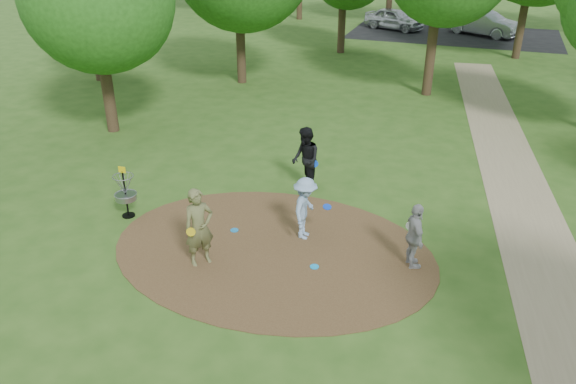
% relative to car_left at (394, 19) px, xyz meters
% --- Properties ---
extents(ground, '(100.00, 100.00, 0.00)m').
position_rel_car_left_xyz_m(ground, '(2.28, -30.35, -0.73)').
color(ground, '#2D5119').
rests_on(ground, ground).
extents(dirt_clearing, '(8.40, 8.40, 0.02)m').
position_rel_car_left_xyz_m(dirt_clearing, '(2.28, -30.35, -0.72)').
color(dirt_clearing, '#47301C').
rests_on(dirt_clearing, ground).
extents(footpath, '(7.55, 39.89, 0.01)m').
position_rel_car_left_xyz_m(footpath, '(8.78, -28.35, -0.73)').
color(footpath, '#8C7A5B').
rests_on(footpath, ground).
extents(parking_lot, '(14.00, 8.00, 0.01)m').
position_rel_car_left_xyz_m(parking_lot, '(4.28, -0.35, -0.73)').
color(parking_lot, black).
rests_on(parking_lot, ground).
extents(player_observer_with_disc, '(0.84, 0.87, 2.01)m').
position_rel_car_left_xyz_m(player_observer_with_disc, '(0.83, -31.46, 0.27)').
color(player_observer_with_disc, brown).
rests_on(player_observer_with_disc, ground).
extents(player_throwing_with_disc, '(1.07, 1.13, 1.72)m').
position_rel_car_left_xyz_m(player_throwing_with_disc, '(2.86, -29.45, 0.13)').
color(player_throwing_with_disc, '#86A4C8').
rests_on(player_throwing_with_disc, ground).
extents(player_walking_with_disc, '(1.18, 1.24, 2.02)m').
position_rel_car_left_xyz_m(player_walking_with_disc, '(1.99, -26.75, 0.27)').
color(player_walking_with_disc, black).
rests_on(player_walking_with_disc, ground).
extents(player_waiting_with_disc, '(0.80, 1.08, 1.70)m').
position_rel_car_left_xyz_m(player_waiting_with_disc, '(5.74, -29.87, 0.12)').
color(player_waiting_with_disc, '#979699').
rests_on(player_waiting_with_disc, ground).
extents(disc_ground_cyan, '(0.22, 0.22, 0.02)m').
position_rel_car_left_xyz_m(disc_ground_cyan, '(0.96, -29.80, -0.70)').
color(disc_ground_cyan, '#1779BE').
rests_on(disc_ground_cyan, dirt_clearing).
extents(disc_ground_blue, '(0.22, 0.22, 0.02)m').
position_rel_car_left_xyz_m(disc_ground_blue, '(3.52, -30.74, -0.70)').
color(disc_ground_blue, '#0D99ED').
rests_on(disc_ground_blue, dirt_clearing).
extents(car_left, '(4.64, 3.09, 1.47)m').
position_rel_car_left_xyz_m(car_left, '(0.00, 0.00, 0.00)').
color(car_left, '#B5B9BE').
rests_on(car_left, ground).
extents(car_right, '(5.24, 3.71, 1.64)m').
position_rel_car_left_xyz_m(car_right, '(6.16, -0.14, 0.09)').
color(car_right, '#999DA0').
rests_on(car_right, ground).
extents(disc_golf_basket, '(0.63, 0.63, 1.54)m').
position_rel_car_left_xyz_m(disc_golf_basket, '(-2.22, -30.05, 0.14)').
color(disc_golf_basket, black).
rests_on(disc_golf_basket, ground).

